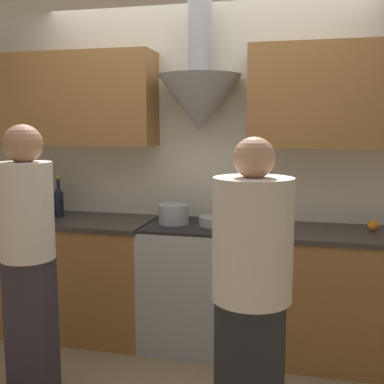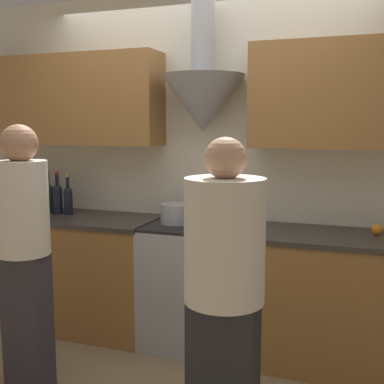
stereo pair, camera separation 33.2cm
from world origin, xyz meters
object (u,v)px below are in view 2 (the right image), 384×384
(person_foreground_left, at_px, (24,245))
(person_foreground_right, at_px, (224,296))
(wine_bottle_2, at_px, (10,195))
(mixing_bowl, at_px, (219,221))
(wine_bottle_5, at_px, (38,196))
(wine_bottle_8, at_px, (68,199))
(wine_bottle_6, at_px, (48,196))
(orange_fruit, at_px, (377,229))
(stock_pot, at_px, (176,214))
(wine_bottle_1, at_px, (0,194))
(wine_bottle_4, at_px, (29,196))
(wine_bottle_7, at_px, (58,197))
(wine_bottle_3, at_px, (17,194))
(stove_range, at_px, (197,284))

(person_foreground_left, xyz_separation_m, person_foreground_right, (1.32, -0.31, -0.05))
(wine_bottle_2, height_order, mixing_bowl, wine_bottle_2)
(wine_bottle_5, distance_m, wine_bottle_8, 0.30)
(wine_bottle_6, distance_m, mixing_bowl, 1.46)
(wine_bottle_8, relative_size, orange_fruit, 4.41)
(stock_pot, bearing_deg, wine_bottle_1, 178.29)
(wine_bottle_6, bearing_deg, wine_bottle_4, 177.30)
(wine_bottle_2, bearing_deg, orange_fruit, 0.46)
(wine_bottle_6, xyz_separation_m, wine_bottle_8, (0.20, -0.01, -0.01))
(wine_bottle_8, bearing_deg, wine_bottle_1, -179.99)
(person_foreground_right, bearing_deg, wine_bottle_7, 144.08)
(wine_bottle_6, relative_size, person_foreground_right, 0.22)
(wine_bottle_3, bearing_deg, wine_bottle_8, 0.42)
(stove_range, xyz_separation_m, person_foreground_left, (-0.77, -0.92, 0.45))
(wine_bottle_7, relative_size, person_foreground_right, 0.22)
(wine_bottle_5, height_order, stock_pot, wine_bottle_5)
(stove_range, bearing_deg, wine_bottle_7, 178.16)
(wine_bottle_2, xyz_separation_m, person_foreground_right, (2.23, -1.29, -0.17))
(wine_bottle_4, bearing_deg, stock_pot, -2.96)
(wine_bottle_6, relative_size, wine_bottle_7, 1.01)
(stove_range, xyz_separation_m, wine_bottle_5, (-1.40, 0.06, 0.58))
(wine_bottle_5, distance_m, wine_bottle_6, 0.11)
(wine_bottle_5, relative_size, wine_bottle_7, 0.99)
(wine_bottle_3, distance_m, person_foreground_right, 2.50)
(mixing_bowl, bearing_deg, person_foreground_right, -72.66)
(wine_bottle_4, xyz_separation_m, wine_bottle_8, (0.39, -0.02, -0.00))
(wine_bottle_6, distance_m, stock_pot, 1.14)
(mixing_bowl, bearing_deg, wine_bottle_6, 178.56)
(wine_bottle_2, relative_size, wine_bottle_6, 0.90)
(wine_bottle_1, distance_m, person_foreground_left, 1.40)
(wine_bottle_3, distance_m, wine_bottle_7, 0.39)
(wine_bottle_2, distance_m, wine_bottle_5, 0.28)
(wine_bottle_6, relative_size, orange_fruit, 4.68)
(wine_bottle_3, relative_size, person_foreground_right, 0.22)
(stove_range, relative_size, wine_bottle_2, 2.91)
(wine_bottle_6, xyz_separation_m, orange_fruit, (2.51, 0.03, -0.10))
(wine_bottle_2, xyz_separation_m, wine_bottle_8, (0.58, -0.02, 0.00))
(wine_bottle_4, relative_size, person_foreground_right, 0.20)
(wine_bottle_1, distance_m, mixing_bowl, 1.94)
(wine_bottle_6, bearing_deg, wine_bottle_2, 179.37)
(wine_bottle_3, bearing_deg, stock_pot, -1.80)
(stock_pot, xyz_separation_m, mixing_bowl, (0.32, 0.02, -0.04))
(stove_range, distance_m, wine_bottle_7, 1.33)
(wine_bottle_4, bearing_deg, wine_bottle_7, -4.97)
(wine_bottle_6, bearing_deg, stock_pot, -3.00)
(stove_range, bearing_deg, stock_pot, -178.31)
(wine_bottle_2, height_order, wine_bottle_7, wine_bottle_7)
(stove_range, distance_m, wine_bottle_2, 1.78)
(wine_bottle_3, distance_m, person_foreground_left, 1.27)
(wine_bottle_8, relative_size, person_foreground_right, 0.21)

